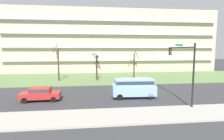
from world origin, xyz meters
TOP-DOWN VIEW (x-y plane):
  - ground at (0.00, 0.00)m, footprint 160.00×160.00m
  - sidewalk_curb_near at (0.00, -8.00)m, footprint 80.00×4.00m
  - grass_lawn_strip at (0.00, 14.00)m, footprint 80.00×16.00m
  - apartment_building at (0.00, 27.83)m, footprint 54.99×12.61m
  - tree_far_left at (-11.76, 11.21)m, footprint 1.13×1.26m
  - tree_left at (-4.67, 10.73)m, footprint 1.76×1.52m
  - tree_center at (2.32, 10.00)m, footprint 2.21×2.22m
  - van_blue_near_left at (-0.63, -2.00)m, footprint 5.29×2.26m
  - sedan_red_center_left at (-11.58, -2.00)m, footprint 4.45×1.92m
  - traffic_signal_mast at (4.24, -4.65)m, footprint 0.90×5.84m

SIDE VIEW (x-z plane):
  - ground at x=0.00m, z-range 0.00..0.00m
  - grass_lawn_strip at x=0.00m, z-range 0.00..0.08m
  - sidewalk_curb_near at x=0.00m, z-range 0.00..0.15m
  - sedan_red_center_left at x=-11.58m, z-range 0.09..1.66m
  - van_blue_near_left at x=-0.63m, z-range 0.22..2.58m
  - tree_left at x=-4.67m, z-range 0.14..5.42m
  - tree_center at x=2.32m, z-range 0.04..5.69m
  - tree_far_left at x=-11.76m, z-range -0.13..6.86m
  - traffic_signal_mast at x=4.24m, z-range 1.23..7.76m
  - apartment_building at x=0.00m, z-range 0.00..16.07m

